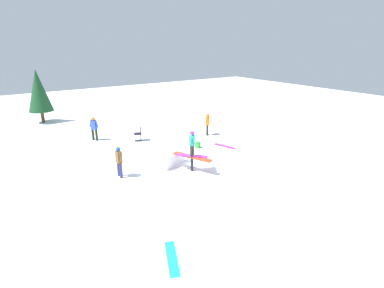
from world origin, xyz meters
name	(u,v)px	position (x,y,z in m)	size (l,w,h in m)	color
ground_plane	(192,171)	(0.00, 0.00, 0.00)	(60.00, 60.00, 0.00)	white
rail_feature	(192,158)	(0.00, 0.00, 0.63)	(1.99, 1.04, 0.76)	black
snow_kicker_ramp	(161,157)	(-1.73, -0.72, 0.32)	(1.80, 1.50, 0.64)	white
main_rider_on_rail	(192,144)	(0.00, 0.00, 1.35)	(1.31, 1.21, 1.23)	#C62CA2
bystander_orange	(207,123)	(-4.29, 4.15, 0.82)	(0.56, 0.46, 1.46)	#2A2B1E
bystander_blue	(94,127)	(-7.37, -2.38, 0.83)	(0.61, 0.45, 1.49)	black
bystander_brown	(119,160)	(-1.30, -3.10, 0.81)	(0.60, 0.21, 1.45)	navy
loose_snowboard_cyan	(172,258)	(4.76, -3.94, 0.01)	(1.51, 0.28, 0.02)	#1AC0D7
loose_snowboard_magenta	(225,146)	(-1.85, 3.60, 0.01)	(1.45, 0.28, 0.02)	#C32A92
folding_chair	(139,134)	(-5.72, -0.14, 0.41)	(0.57, 0.57, 0.88)	#3F3F44
backpack_on_snow	(198,145)	(-2.57, 2.15, 0.17)	(0.30, 0.22, 0.34)	green
pine_tree_near	(38,91)	(-14.08, -4.30, 2.43)	(1.76, 1.76, 4.00)	#4C331E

